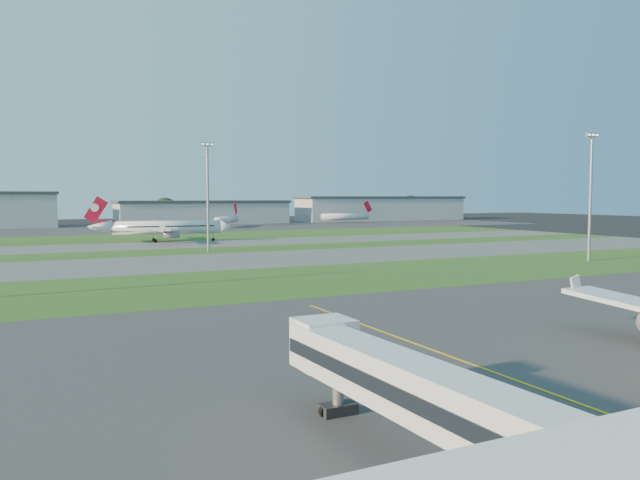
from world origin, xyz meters
TOP-DOWN VIEW (x-y plane):
  - ground at (0.00, 0.00)m, footprint 700.00×700.00m
  - apron_near at (0.00, 0.00)m, footprint 300.00×70.00m
  - grass_strip_a at (0.00, 52.00)m, footprint 300.00×34.00m
  - taxiway_a at (0.00, 85.00)m, footprint 300.00×32.00m
  - grass_strip_b at (0.00, 110.00)m, footprint 300.00×18.00m
  - taxiway_b at (0.00, 132.00)m, footprint 300.00×26.00m
  - grass_strip_c at (0.00, 165.00)m, footprint 300.00×40.00m
  - apron_far at (0.00, 225.00)m, footprint 400.00×80.00m
  - yellow_line at (5.00, 0.00)m, footprint 0.25×60.00m
  - jet_bridge at (-9.81, -15.24)m, footprint 4.20×26.90m
  - airliner_taxiing at (12.71, 143.20)m, footprint 37.62×31.74m
  - mini_jet_near at (54.71, 217.46)m, footprint 17.75×24.47m
  - mini_jet_far at (120.98, 233.98)m, footprint 28.61×3.64m
  - light_mast_centre at (15.00, 108.00)m, footprint 3.20×0.70m
  - light_mast_east at (78.00, 52.00)m, footprint 3.20×0.70m
  - hangar_east at (55.00, 255.00)m, footprint 81.60×23.00m
  - hangar_far_east at (155.00, 255.00)m, footprint 96.90×23.00m
  - tree_mid_west at (-20.00, 266.00)m, footprint 9.90×9.90m
  - tree_mid_east at (40.00, 269.00)m, footprint 11.55×11.55m
  - tree_east at (115.00, 267.00)m, footprint 10.45×10.45m
  - tree_far_east at (185.00, 271.00)m, footprint 12.65×12.65m

SIDE VIEW (x-z plane):
  - ground at x=0.00m, z-range 0.00..0.00m
  - yellow_line at x=5.00m, z-range -0.01..0.01m
  - apron_near at x=0.00m, z-range 0.00..0.01m
  - grass_strip_a at x=0.00m, z-range 0.00..0.01m
  - taxiway_a at x=0.00m, z-range 0.00..0.01m
  - grass_strip_b at x=0.00m, z-range 0.00..0.01m
  - taxiway_b at x=0.00m, z-range 0.00..0.01m
  - grass_strip_c at x=0.00m, z-range 0.00..0.01m
  - apron_far at x=0.00m, z-range 0.00..0.01m
  - mini_jet_near at x=54.71m, z-range -1.46..8.02m
  - mini_jet_far at x=120.98m, z-range -1.46..8.02m
  - jet_bridge at x=-9.81m, z-range 0.91..7.11m
  - airliner_taxiing at x=12.71m, z-range -1.75..10.01m
  - hangar_east at x=55.00m, z-range 0.04..11.24m
  - tree_mid_west at x=-20.00m, z-range 0.44..11.24m
  - tree_east at x=115.00m, z-range 0.46..11.86m
  - hangar_far_east at x=155.00m, z-range 0.04..13.24m
  - tree_mid_east at x=40.00m, z-range 0.51..13.11m
  - tree_far_east at x=185.00m, z-range 0.56..14.36m
  - light_mast_centre at x=15.00m, z-range 1.91..27.71m
  - light_mast_east at x=78.00m, z-range 1.91..27.71m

